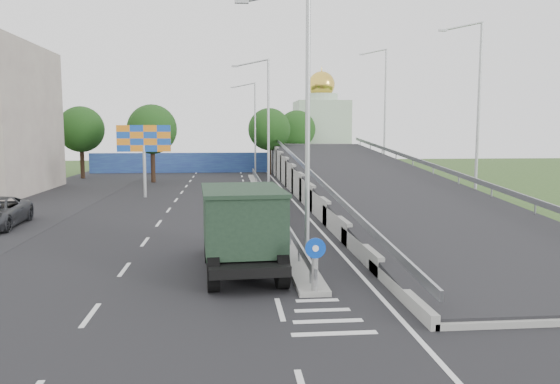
{
  "coord_description": "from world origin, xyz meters",
  "views": [
    {
      "loc": [
        -2.62,
        -14.11,
        5.17
      ],
      "look_at": [
        -0.2,
        11.64,
        2.2
      ],
      "focal_mm": 35.0,
      "sensor_mm": 36.0,
      "label": 1
    }
  ],
  "objects": [
    {
      "name": "road_surface",
      "position": [
        -3.0,
        20.0,
        0.0
      ],
      "size": [
        26.0,
        90.0,
        0.04
      ],
      "primitive_type": "cube",
      "color": "black",
      "rests_on": "ground"
    },
    {
      "name": "church",
      "position": [
        10.0,
        60.0,
        5.31
      ],
      "size": [
        7.0,
        7.0,
        13.8
      ],
      "color": "#B2CCAD",
      "rests_on": "ground"
    },
    {
      "name": "sign_bollard",
      "position": [
        0.0,
        2.17,
        1.03
      ],
      "size": [
        0.64,
        0.23,
        1.67
      ],
      "color": "black",
      "rests_on": "median"
    },
    {
      "name": "tree_left_mid",
      "position": [
        -10.0,
        40.0,
        5.18
      ],
      "size": [
        4.8,
        4.8,
        7.6
      ],
      "color": "black",
      "rests_on": "ground"
    },
    {
      "name": "blue_wall",
      "position": [
        -4.0,
        52.0,
        1.2
      ],
      "size": [
        30.0,
        0.5,
        2.4
      ],
      "primitive_type": "cube",
      "color": "navy",
      "rests_on": "ground"
    },
    {
      "name": "tree_median_far",
      "position": [
        2.0,
        48.0,
        5.18
      ],
      "size": [
        4.8,
        4.8,
        7.6
      ],
      "color": "black",
      "rests_on": "ground"
    },
    {
      "name": "lamp_post_far",
      "position": [
        0.11,
        46.0,
        5.81
      ],
      "size": [
        2.74,
        0.18,
        10.08
      ],
      "color": "#B2B5B7",
      "rests_on": "median"
    },
    {
      "name": "tree_ramp_far",
      "position": [
        6.0,
        55.0,
        5.18
      ],
      "size": [
        4.8,
        4.8,
        7.6
      ],
      "color": "black",
      "rests_on": "ground"
    },
    {
      "name": "lamp_post_near",
      "position": [
        0.11,
        6.0,
        5.81
      ],
      "size": [
        2.74,
        0.18,
        10.08
      ],
      "color": "#B2B5B7",
      "rests_on": "median"
    },
    {
      "name": "lamp_post_mid",
      "position": [
        0.11,
        26.0,
        5.81
      ],
      "size": [
        2.74,
        0.18,
        10.08
      ],
      "color": "#B2B5B7",
      "rests_on": "median"
    },
    {
      "name": "ground",
      "position": [
        0.0,
        0.0,
        0.0
      ],
      "size": [
        160.0,
        160.0,
        0.0
      ],
      "primitive_type": "plane",
      "color": "#2D4C1E",
      "rests_on": "ground"
    },
    {
      "name": "overpass_ramp",
      "position": [
        7.5,
        24.0,
        1.75
      ],
      "size": [
        10.0,
        50.0,
        3.5
      ],
      "color": "gray",
      "rests_on": "ground"
    },
    {
      "name": "tree_left_far",
      "position": [
        -18.0,
        45.0,
        5.18
      ],
      "size": [
        4.8,
        4.8,
        7.6
      ],
      "color": "black",
      "rests_on": "ground"
    },
    {
      "name": "dump_truck",
      "position": [
        -2.21,
        5.83,
        1.73
      ],
      "size": [
        3.07,
        7.23,
        3.12
      ],
      "rotation": [
        0.0,
        0.0,
        0.06
      ],
      "color": "black",
      "rests_on": "ground"
    },
    {
      "name": "parking_strip",
      "position": [
        -16.0,
        20.0,
        0.0
      ],
      "size": [
        8.0,
        90.0,
        0.05
      ],
      "primitive_type": "cube",
      "color": "black",
      "rests_on": "ground"
    },
    {
      "name": "median_guardrail",
      "position": [
        0.0,
        24.0,
        0.75
      ],
      "size": [
        0.09,
        44.0,
        0.71
      ],
      "color": "gray",
      "rests_on": "median"
    },
    {
      "name": "billboard",
      "position": [
        -9.0,
        28.0,
        4.19
      ],
      "size": [
        4.0,
        0.24,
        5.5
      ],
      "color": "#B2B5B7",
      "rests_on": "ground"
    },
    {
      "name": "median",
      "position": [
        0.0,
        24.0,
        0.1
      ],
      "size": [
        1.0,
        44.0,
        0.2
      ],
      "primitive_type": "cube",
      "color": "gray",
      "rests_on": "ground"
    }
  ]
}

